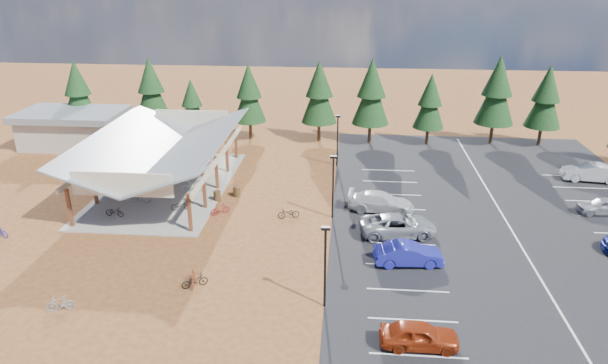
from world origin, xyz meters
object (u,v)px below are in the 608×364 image
at_px(car_2, 398,225).
at_px(outbuilding, 73,128).
at_px(car_3, 381,202).
at_px(car_9, 591,172).
at_px(bike_0, 115,212).
at_px(bike_13, 60,303).
at_px(bike_7, 210,162).
at_px(trash_bin_0, 217,196).
at_px(bike_3, 157,157).
at_px(bike_11, 193,278).
at_px(car_0, 419,335).
at_px(bike_15, 220,209).
at_px(bike_pavilion, 163,147).
at_px(bike_5, 192,186).
at_px(lamp_post_0, 325,261).
at_px(bike_4, 181,205).
at_px(car_1, 409,254).
at_px(bike_12, 195,281).
at_px(bike_2, 134,178).
at_px(trash_bin_1, 237,191).
at_px(car_8, 603,206).
at_px(lamp_post_2, 338,137).
at_px(bike_6, 197,171).
at_px(bike_16, 289,213).
at_px(lamp_post_1, 333,183).

bearing_deg(car_2, outbuilding, 53.32).
height_order(car_3, car_9, car_9).
relative_size(bike_0, bike_13, 0.98).
bearing_deg(bike_7, car_3, -102.63).
bearing_deg(outbuilding, trash_bin_0, -35.31).
bearing_deg(bike_3, bike_11, -148.33).
relative_size(car_0, car_3, 0.78).
bearing_deg(car_3, bike_15, 104.36).
distance_m(bike_pavilion, bike_5, 4.29).
distance_m(lamp_post_0, bike_4, 17.42).
bearing_deg(bike_4, car_1, -126.56).
bearing_deg(bike_7, bike_12, -152.29).
relative_size(bike_2, car_3, 0.32).
relative_size(trash_bin_1, bike_13, 0.57).
bearing_deg(car_1, bike_11, 99.76).
bearing_deg(bike_0, car_8, -76.13).
xyz_separation_m(lamp_post_0, car_0, (5.06, -3.23, -2.24)).
distance_m(lamp_post_2, car_0, 27.78).
distance_m(car_3, car_9, 21.15).
distance_m(outbuilding, bike_7, 17.53).
bearing_deg(bike_pavilion, car_0, -45.23).
bearing_deg(lamp_post_0, bike_0, 148.35).
relative_size(bike_5, bike_11, 1.09).
bearing_deg(car_8, bike_0, -85.95).
bearing_deg(bike_15, bike_6, -8.40).
relative_size(bike_4, car_0, 0.37).
xyz_separation_m(bike_pavilion, bike_16, (11.59, -5.43, -3.38)).
bearing_deg(bike_2, outbuilding, 43.51).
bearing_deg(bike_11, car_1, 2.43).
xyz_separation_m(bike_0, bike_5, (4.73, 5.36, 0.14)).
height_order(bike_12, car_2, car_2).
relative_size(outbuilding, bike_4, 7.23).
height_order(car_1, car_8, car_1).
bearing_deg(bike_pavilion, trash_bin_0, -26.57).
relative_size(bike_6, bike_7, 1.11).
distance_m(lamp_post_1, bike_5, 13.16).
bearing_deg(car_8, trash_bin_0, -91.63).
bearing_deg(car_2, bike_3, 51.08).
relative_size(lamp_post_2, bike_13, 3.28).
bearing_deg(outbuilding, bike_pavilion, -38.16).
xyz_separation_m(lamp_post_1, bike_2, (-18.25, 5.63, -2.44)).
relative_size(trash_bin_1, car_2, 0.16).
bearing_deg(trash_bin_0, outbuilding, 144.69).
xyz_separation_m(car_8, car_9, (1.86, 7.32, 0.16)).
height_order(bike_4, car_0, car_0).
xyz_separation_m(bike_pavilion, bike_11, (6.76, -15.46, -3.32)).
relative_size(trash_bin_0, car_0, 0.22).
xyz_separation_m(bike_12, bike_15, (-0.85, 10.47, 0.05)).
bearing_deg(bike_6, bike_pavilion, 150.10).
relative_size(lamp_post_0, bike_16, 3.03).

